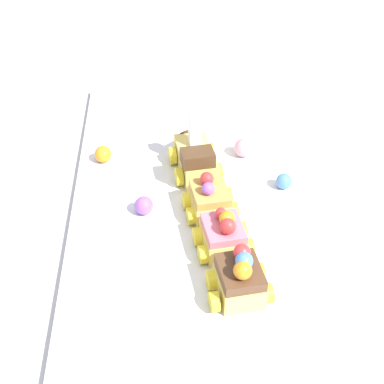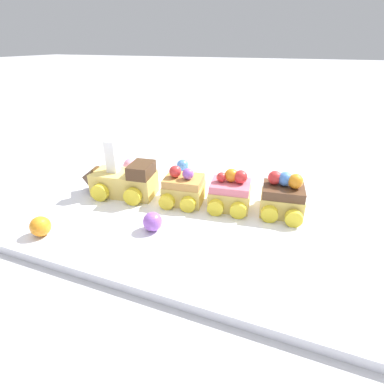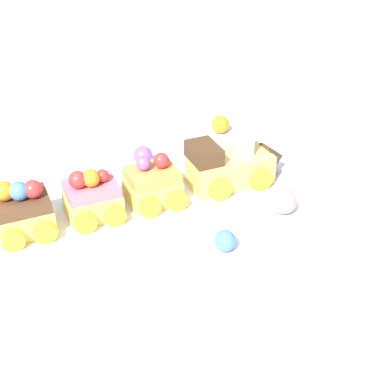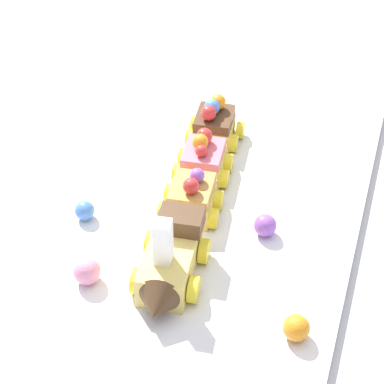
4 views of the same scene
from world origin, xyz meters
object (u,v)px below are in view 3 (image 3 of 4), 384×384
object	(u,v)px
cake_car_caramel	(154,185)
gumball_blue	(225,241)
gumball_purple	(143,156)
gumball_pink	(284,201)
cake_car_chocolate	(23,212)
gumball_orange	(220,124)
cake_car_strawberry	(92,198)
cake_train_locomotive	(236,165)

from	to	relation	value
cake_car_caramel	gumball_blue	size ratio (longest dim) A/B	3.22
gumball_purple	gumball_pink	distance (m)	0.21
cake_car_chocolate	gumball_pink	bearing A→B (deg)	-16.81
gumball_orange	gumball_purple	bearing A→B (deg)	-154.12
gumball_purple	gumball_blue	size ratio (longest dim) A/B	1.12
cake_car_caramel	gumball_orange	xyz separation A→B (m)	(0.14, 0.16, -0.01)
cake_car_strawberry	gumball_blue	size ratio (longest dim) A/B	3.22
cake_car_strawberry	cake_train_locomotive	bearing A→B (deg)	0.08
cake_train_locomotive	gumball_blue	world-z (taller)	cake_train_locomotive
cake_car_strawberry	gumball_pink	distance (m)	0.22
cake_train_locomotive	gumball_purple	bearing A→B (deg)	135.76
cake_train_locomotive	cake_car_caramel	distance (m)	0.11
gumball_purple	gumball_pink	bearing A→B (deg)	-50.37
cake_car_caramel	gumball_purple	world-z (taller)	cake_car_caramel
gumball_orange	gumball_pink	bearing A→B (deg)	-89.97
cake_train_locomotive	gumball_pink	world-z (taller)	cake_train_locomotive
cake_car_chocolate	gumball_orange	size ratio (longest dim) A/B	2.84
cake_train_locomotive	gumball_blue	size ratio (longest dim) A/B	5.68
cake_car_caramel	gumball_blue	distance (m)	0.13
cake_train_locomotive	gumball_purple	distance (m)	0.13
gumball_pink	gumball_blue	bearing A→B (deg)	-151.96
gumball_orange	gumball_blue	distance (m)	0.29
cake_train_locomotive	gumball_orange	xyz separation A→B (m)	(0.03, 0.14, -0.01)
cake_car_strawberry	cake_car_caramel	bearing A→B (deg)	0.41
cake_car_caramel	cake_car_chocolate	bearing A→B (deg)	-179.78
cake_car_caramel	gumball_orange	bearing A→B (deg)	41.15
cake_car_strawberry	cake_car_chocolate	bearing A→B (deg)	-179.96
cake_car_caramel	cake_car_strawberry	world-z (taller)	same
cake_train_locomotive	gumball_blue	distance (m)	0.14
cake_car_chocolate	gumball_orange	world-z (taller)	cake_car_chocolate
cake_car_caramel	gumball_blue	world-z (taller)	cake_car_caramel
cake_train_locomotive	cake_car_caramel	world-z (taller)	cake_train_locomotive
cake_car_caramel	gumball_orange	distance (m)	0.21
gumball_orange	gumball_blue	world-z (taller)	gumball_orange
gumball_purple	gumball_orange	xyz separation A→B (m)	(0.13, 0.06, 0.00)
gumball_purple	cake_car_strawberry	bearing A→B (deg)	-128.39
cake_car_strawberry	gumball_pink	xyz separation A→B (m)	(0.22, -0.06, -0.01)
cake_car_strawberry	gumball_pink	bearing A→B (deg)	-22.63
cake_car_chocolate	gumball_purple	xyz separation A→B (m)	(0.16, 0.11, -0.01)
gumball_purple	gumball_pink	world-z (taller)	gumball_pink
gumball_pink	gumball_blue	size ratio (longest dim) A/B	1.27
cake_car_caramel	gumball_pink	xyz separation A→B (m)	(0.14, -0.07, -0.01)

